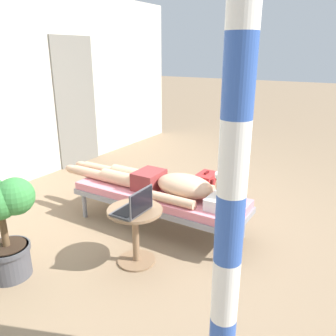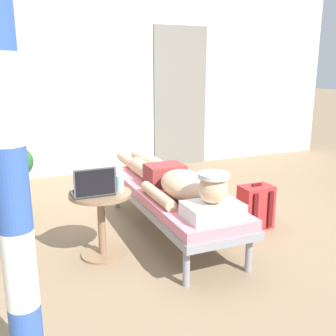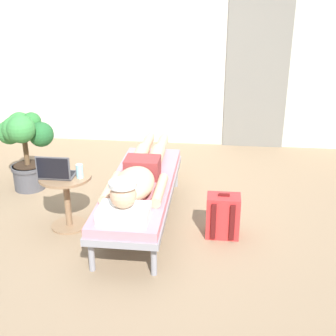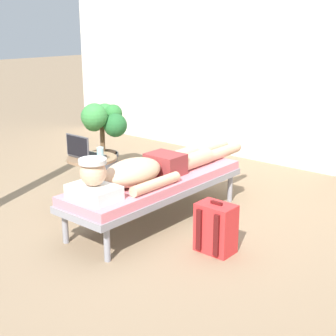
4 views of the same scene
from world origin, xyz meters
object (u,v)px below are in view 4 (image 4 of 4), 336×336
at_px(lounge_chair, 156,185).
at_px(drink_glass, 100,154).
at_px(person_reclining, 151,168).
at_px(side_table, 93,174).
at_px(laptop, 83,151).
at_px(potted_plant, 102,129).
at_px(backpack, 216,228).

relative_size(lounge_chair, drink_glass, 14.98).
height_order(person_reclining, side_table, person_reclining).
distance_m(lounge_chair, drink_glass, 0.60).
bearing_deg(laptop, potted_plant, 128.37).
bearing_deg(drink_glass, laptop, -172.23).
bearing_deg(laptop, drink_glass, 7.77).
distance_m(person_reclining, backpack, 0.86).
relative_size(laptop, drink_glass, 2.44).
bearing_deg(backpack, side_table, -179.80).
height_order(laptop, potted_plant, potted_plant).
relative_size(side_table, drink_glass, 4.11).
bearing_deg(drink_glass, potted_plant, 137.13).
bearing_deg(lounge_chair, laptop, -162.28).
distance_m(backpack, potted_plant, 2.35).
bearing_deg(side_table, backpack, 0.20).
distance_m(side_table, laptop, 0.24).
relative_size(person_reclining, drink_glass, 17.07).
height_order(lounge_chair, potted_plant, potted_plant).
distance_m(person_reclining, laptop, 0.74).
distance_m(laptop, drink_glass, 0.21).
bearing_deg(drink_glass, person_reclining, 14.19).
distance_m(lounge_chair, backpack, 0.82).
bearing_deg(potted_plant, lounge_chair, -23.72).
distance_m(laptop, backpack, 1.56).
height_order(person_reclining, laptop, laptop).
distance_m(person_reclining, potted_plant, 1.55).
distance_m(drink_glass, backpack, 1.36).
xyz_separation_m(drink_glass, potted_plant, (-0.88, 0.81, -0.02)).
relative_size(lounge_chair, side_table, 3.64).
xyz_separation_m(laptop, backpack, (1.51, 0.06, -0.39)).
height_order(lounge_chair, drink_glass, drink_glass).
bearing_deg(laptop, backpack, 2.13).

